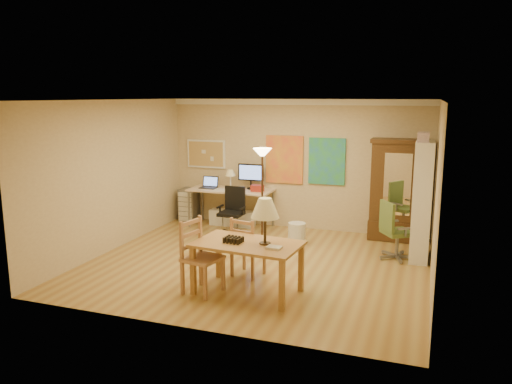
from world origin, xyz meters
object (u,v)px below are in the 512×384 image
(office_chair_black, at_px, (232,223))
(office_chair_green, at_px, (395,244))
(dining_table, at_px, (254,233))
(bookshelf, at_px, (422,201))
(computer_desk, at_px, (233,204))
(armoire, at_px, (397,197))

(office_chair_black, xyz_separation_m, office_chair_green, (3.20, -0.45, 0.01))
(dining_table, bearing_deg, office_chair_black, 117.85)
(dining_table, bearing_deg, bookshelf, 47.88)
(computer_desk, relative_size, bookshelf, 0.88)
(computer_desk, height_order, bookshelf, bookshelf)
(dining_table, xyz_separation_m, bookshelf, (2.17, 2.40, 0.13))
(armoire, bearing_deg, dining_table, -116.36)
(bookshelf, bearing_deg, dining_table, -132.12)
(office_chair_black, bearing_deg, armoire, 13.75)
(dining_table, bearing_deg, armoire, 63.64)
(office_chair_green, bearing_deg, dining_table, -128.54)
(computer_desk, distance_m, office_chair_black, 0.77)
(office_chair_green, distance_m, bookshelf, 0.85)
(computer_desk, relative_size, armoire, 0.91)
(office_chair_green, bearing_deg, office_chair_black, 171.98)
(computer_desk, bearing_deg, armoire, 1.33)
(dining_table, height_order, armoire, armoire)
(armoire, bearing_deg, computer_desk, -178.67)
(computer_desk, distance_m, office_chair_green, 3.64)
(dining_table, xyz_separation_m, office_chair_black, (-1.42, 2.69, -0.62))
(dining_table, height_order, bookshelf, bookshelf)
(computer_desk, bearing_deg, office_chair_black, -70.33)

